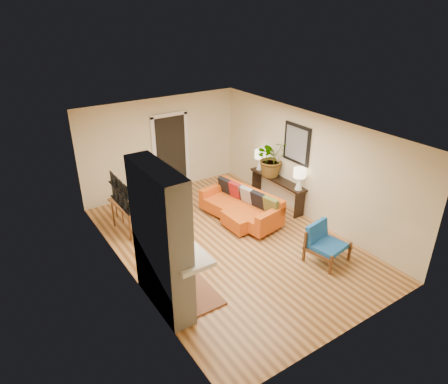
{
  "coord_description": "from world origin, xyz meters",
  "views": [
    {
      "loc": [
        -4.24,
        -6.18,
        4.86
      ],
      "look_at": [
        0.0,
        0.2,
        1.15
      ],
      "focal_mm": 32.0,
      "sensor_mm": 36.0,
      "label": 1
    }
  ],
  "objects": [
    {
      "name": "sofa",
      "position": [
        0.87,
        0.69,
        0.36
      ],
      "size": [
        1.23,
        2.18,
        0.81
      ],
      "color": "silver",
      "rests_on": "ground"
    },
    {
      "name": "lamp_near",
      "position": [
        2.07,
        0.07,
        1.06
      ],
      "size": [
        0.3,
        0.3,
        0.54
      ],
      "color": "white",
      "rests_on": "console_table"
    },
    {
      "name": "houseplant",
      "position": [
        2.06,
        1.08,
        1.21
      ],
      "size": [
        1.02,
        0.93,
        0.98
      ],
      "primitive_type": "imported",
      "rotation": [
        0.0,
        0.0,
        -0.21
      ],
      "color": "#1E5919",
      "rests_on": "console_table"
    },
    {
      "name": "ottoman",
      "position": [
        0.63,
        0.34,
        0.23
      ],
      "size": [
        0.79,
        0.79,
        0.39
      ],
      "color": "silver",
      "rests_on": "ground"
    },
    {
      "name": "console_table",
      "position": [
        2.07,
        0.83,
        0.58
      ],
      "size": [
        0.34,
        1.85,
        0.72
      ],
      "color": "black",
      "rests_on": "ground"
    },
    {
      "name": "dining_table",
      "position": [
        -1.5,
        1.7,
        0.58
      ],
      "size": [
        0.81,
        1.66,
        0.88
      ],
      "color": "brown",
      "rests_on": "ground"
    },
    {
      "name": "lamp_far",
      "position": [
        2.07,
        1.57,
        1.06
      ],
      "size": [
        0.3,
        0.3,
        0.54
      ],
      "color": "white",
      "rests_on": "console_table"
    },
    {
      "name": "fireplace",
      "position": [
        -2.0,
        -1.0,
        1.24
      ],
      "size": [
        1.09,
        1.68,
        2.6
      ],
      "color": "white",
      "rests_on": "ground"
    },
    {
      "name": "blue_chair",
      "position": [
        1.26,
        -1.57,
        0.42
      ],
      "size": [
        0.85,
        0.83,
        0.77
      ],
      "color": "brown",
      "rests_on": "ground"
    },
    {
      "name": "room_shell",
      "position": [
        0.6,
        2.63,
        1.24
      ],
      "size": [
        6.5,
        6.5,
        6.5
      ],
      "color": "tan",
      "rests_on": "ground"
    }
  ]
}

